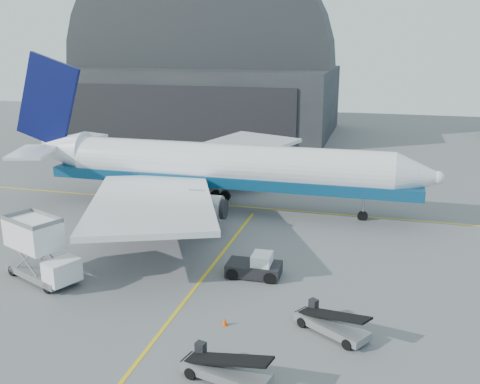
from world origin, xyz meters
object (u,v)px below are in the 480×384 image
(pushback_tug, at_px, (255,267))
(belt_loader_b, at_px, (331,324))
(airliner, at_px, (211,166))
(catering_truck, at_px, (40,251))
(belt_loader_a, at_px, (226,370))

(pushback_tug, relative_size, belt_loader_b, 0.85)
(pushback_tug, bearing_deg, airliner, 117.43)
(catering_truck, height_order, belt_loader_b, catering_truck)
(catering_truck, distance_m, belt_loader_a, 18.55)
(catering_truck, distance_m, pushback_tug, 15.85)
(belt_loader_b, bearing_deg, catering_truck, -153.61)
(belt_loader_b, bearing_deg, airliner, 155.72)
(belt_loader_b, bearing_deg, belt_loader_a, -96.26)
(belt_loader_a, distance_m, belt_loader_b, 7.77)
(catering_truck, bearing_deg, belt_loader_a, -2.97)
(pushback_tug, height_order, belt_loader_b, belt_loader_b)
(belt_loader_a, relative_size, belt_loader_b, 1.07)
(catering_truck, relative_size, pushback_tug, 1.69)
(catering_truck, xyz_separation_m, pushback_tug, (15.10, 4.58, -1.54))
(catering_truck, distance_m, belt_loader_b, 21.53)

